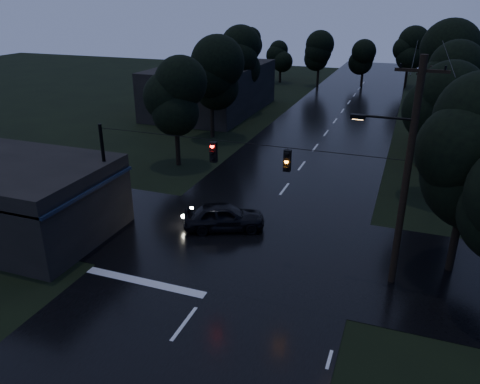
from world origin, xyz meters
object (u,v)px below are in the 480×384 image
Objects in this scene: utility_pole_far at (425,117)px; car at (224,216)px; storefront at (1,196)px; utility_pole_main at (405,173)px.

utility_pole_far is 1.68× the size of car.
storefront is 1.22× the size of utility_pole_main.
storefront is at bearing -138.20° from utility_pole_far.
car is at bearing 166.26° from utility_pole_main.
utility_pole_far is (0.89, 17.00, -1.38)m from utility_pole_main.
storefront is 20.71m from utility_pole_main.
utility_pole_far is at bearing 41.80° from storefront.
utility_pole_main is at bearing -127.02° from car.
utility_pole_main reaches higher than storefront.
utility_pole_main reaches higher than car.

